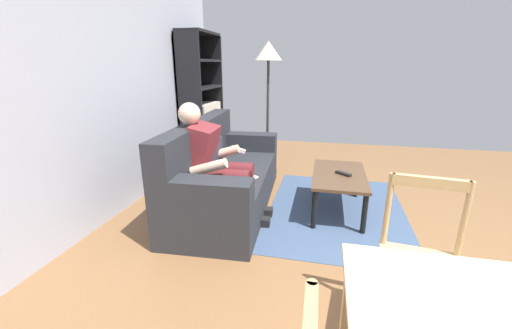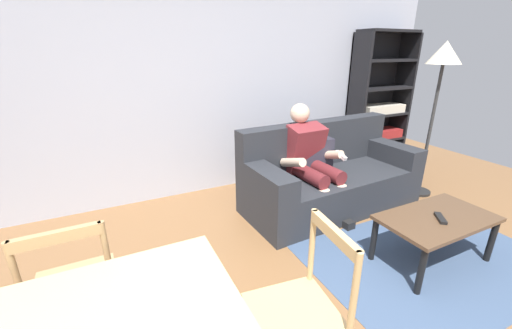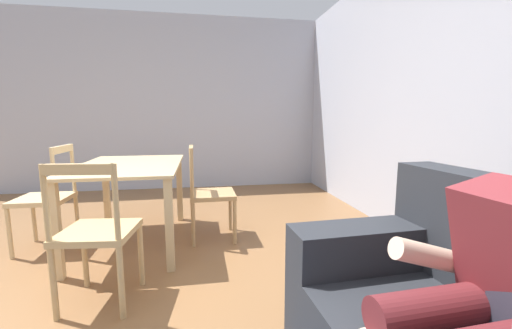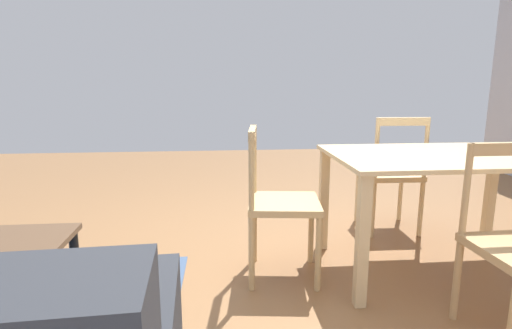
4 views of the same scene
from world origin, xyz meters
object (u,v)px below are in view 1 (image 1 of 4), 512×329
coffee_table (339,179)px  bookshelf (201,111)px  couch (222,177)px  dining_chair_facing_couch (422,268)px  person_lounging (214,161)px  floor_lamp (268,64)px  tv_remote (343,174)px

coffee_table → bookshelf: (1.40, 2.05, 0.45)m
couch → dining_chair_facing_couch: couch is taller
couch → bookshelf: size_ratio=1.05×
person_lounging → floor_lamp: 1.78m
couch → person_lounging: (-0.28, -0.02, 0.26)m
couch → floor_lamp: bearing=-12.3°
dining_chair_facing_couch → floor_lamp: size_ratio=0.52×
couch → coffee_table: (0.13, -1.22, 0.02)m
coffee_table → person_lounging: bearing=108.7°
couch → dining_chair_facing_couch: 2.17m
coffee_table → dining_chair_facing_couch: bearing=-166.7°
couch → floor_lamp: floor_lamp is taller
coffee_table → bookshelf: bearing=55.6°
tv_remote → dining_chair_facing_couch: 1.60m
couch → person_lounging: size_ratio=1.77×
bookshelf → tv_remote: bearing=-124.3°
dining_chair_facing_couch → floor_lamp: floor_lamp is taller
couch → coffee_table: size_ratio=2.15×
coffee_table → tv_remote: (-0.02, -0.04, 0.07)m
tv_remote → dining_chair_facing_couch: (-1.57, -0.34, 0.03)m
tv_remote → couch: bearing=-47.4°
tv_remote → bookshelf: (1.43, 2.09, 0.38)m
couch → tv_remote: size_ratio=12.00×
coffee_table → dining_chair_facing_couch: dining_chair_facing_couch is taller
person_lounging → coffee_table: (0.41, -1.20, -0.23)m
person_lounging → tv_remote: person_lounging is taller
tv_remote → bookshelf: 2.56m
dining_chair_facing_couch → tv_remote: bearing=12.1°
couch → coffee_table: couch is taller
tv_remote → floor_lamp: 1.84m
dining_chair_facing_couch → person_lounging: bearing=53.1°
bookshelf → dining_chair_facing_couch: size_ratio=2.12×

